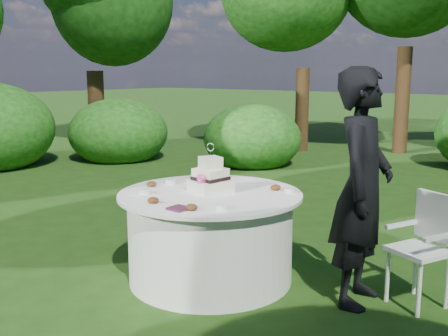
{
  "coord_description": "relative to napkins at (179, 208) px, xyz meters",
  "views": [
    {
      "loc": [
        2.79,
        -3.31,
        1.78
      ],
      "look_at": [
        0.15,
        0.0,
        1.0
      ],
      "focal_mm": 42.0,
      "sensor_mm": 36.0,
      "label": 1
    }
  ],
  "objects": [
    {
      "name": "votives",
      "position": [
        -0.22,
        0.6,
        0.01
      ],
      "size": [
        1.14,
        0.94,
        0.04
      ],
      "color": "white",
      "rests_on": "table"
    },
    {
      "name": "feather_plume",
      "position": [
        -0.4,
        0.09,
        -0.0
      ],
      "size": [
        0.48,
        0.07,
        0.01
      ],
      "primitive_type": "ellipsoid",
      "color": "white",
      "rests_on": "table"
    },
    {
      "name": "napkins",
      "position": [
        0.0,
        0.0,
        0.0
      ],
      "size": [
        0.14,
        0.14,
        0.02
      ],
      "primitive_type": "cube",
      "color": "#451D37",
      "rests_on": "table"
    },
    {
      "name": "cake",
      "position": [
        -0.2,
        0.61,
        0.1
      ],
      "size": [
        0.38,
        0.38,
        0.42
      ],
      "color": "white",
      "rests_on": "table"
    },
    {
      "name": "petal_cups",
      "position": [
        -0.18,
        0.37,
        0.02
      ],
      "size": [
        1.03,
        1.07,
        0.05
      ],
      "color": "#562D16",
      "rests_on": "table"
    },
    {
      "name": "ground",
      "position": [
        -0.17,
        0.57,
        -0.78
      ],
      "size": [
        80.0,
        80.0,
        0.0
      ],
      "primitive_type": "plane",
      "color": "#1B3A10",
      "rests_on": "ground"
    },
    {
      "name": "chair",
      "position": [
        1.43,
        1.22,
        -0.27
      ],
      "size": [
        0.5,
        0.5,
        0.87
      ],
      "color": "white",
      "rests_on": "ground"
    },
    {
      "name": "guest",
      "position": [
        1.02,
        0.95,
        0.13
      ],
      "size": [
        0.54,
        0.73,
        1.82
      ],
      "primitive_type": "imported",
      "rotation": [
        0.0,
        0.0,
        1.75
      ],
      "color": "black",
      "rests_on": "ground"
    },
    {
      "name": "table",
      "position": [
        -0.17,
        0.57,
        -0.39
      ],
      "size": [
        1.56,
        1.56,
        0.77
      ],
      "color": "white",
      "rests_on": "ground"
    }
  ]
}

